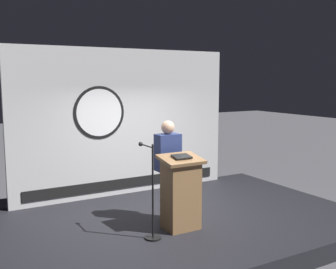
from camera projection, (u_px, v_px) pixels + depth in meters
ground_plane at (171, 237)px, 6.77m from camera, size 40.00×40.00×0.00m
stage_platform at (171, 228)px, 6.75m from camera, size 6.40×4.00×0.30m
banner_display at (125, 123)px, 8.11m from camera, size 4.60×0.12×2.92m
podium at (181, 193)px, 6.25m from camera, size 0.64×0.50×1.18m
speaker_person at (168, 169)px, 6.65m from camera, size 0.40×0.26×1.66m
microphone_stand at (151, 205)px, 5.90m from camera, size 0.24×0.54×1.41m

